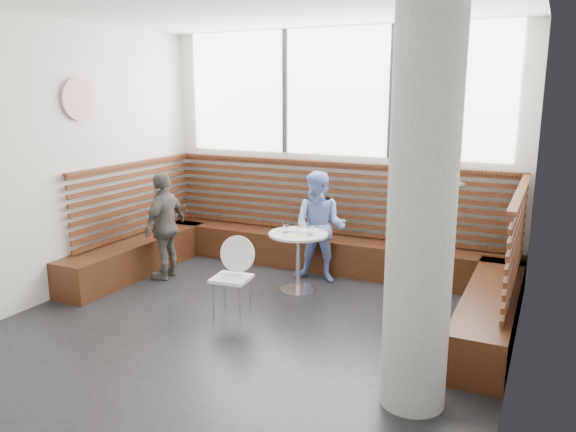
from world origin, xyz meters
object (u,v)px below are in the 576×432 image
at_px(cafe_table, 298,250).
at_px(child_back, 320,227).
at_px(concrete_column, 422,203).
at_px(adult_man, 431,242).
at_px(child_left, 165,226).
at_px(cafe_chair, 234,270).

xyz_separation_m(cafe_table, child_back, (0.08, 0.47, 0.18)).
height_order(concrete_column, child_back, concrete_column).
bearing_deg(cafe_table, adult_man, -4.62).
bearing_deg(child_left, child_back, 107.57).
distance_m(cafe_chair, child_back, 1.47).
relative_size(cafe_table, child_left, 0.53).
distance_m(concrete_column, cafe_table, 2.86).
xyz_separation_m(concrete_column, adult_man, (-0.26, 1.76, -0.76)).
relative_size(cafe_chair, child_back, 0.60).
bearing_deg(cafe_table, cafe_chair, -110.36).
height_order(concrete_column, cafe_table, concrete_column).
height_order(cafe_table, child_left, child_left).
xyz_separation_m(child_back, child_left, (-1.86, -0.74, -0.01)).
bearing_deg(adult_man, cafe_table, 81.86).
bearing_deg(cafe_chair, adult_man, 16.30).
bearing_deg(child_left, cafe_chair, 61.25).
xyz_separation_m(adult_man, child_back, (-1.51, 0.60, -0.13)).
relative_size(cafe_table, child_back, 0.52).
xyz_separation_m(cafe_chair, child_back, (0.43, 1.39, 0.21)).
bearing_deg(concrete_column, child_left, 155.83).
bearing_deg(cafe_chair, child_back, 67.00).
bearing_deg(cafe_chair, cafe_table, 63.60).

